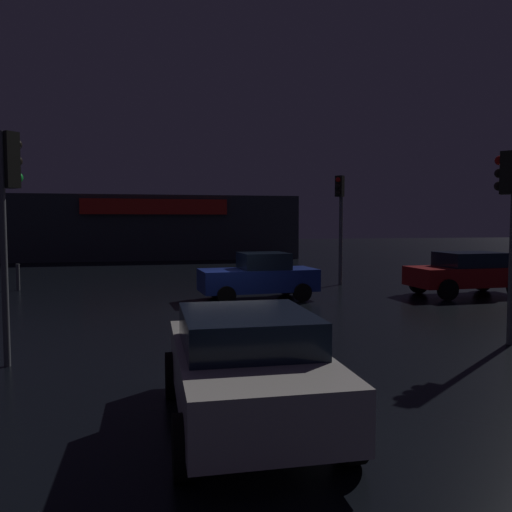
# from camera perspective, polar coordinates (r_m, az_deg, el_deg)

# --- Properties ---
(ground_plane) EXTENTS (120.00, 120.00, 0.00)m
(ground_plane) POSITION_cam_1_polar(r_m,az_deg,el_deg) (15.85, -2.94, -5.90)
(ground_plane) COLOR black
(store_building) EXTENTS (20.07, 8.50, 4.47)m
(store_building) POSITION_cam_1_polar(r_m,az_deg,el_deg) (39.61, -11.11, 3.14)
(store_building) COLOR #33383D
(store_building) RESTS_ON ground
(traffic_signal_main) EXTENTS (0.42, 0.42, 4.18)m
(traffic_signal_main) POSITION_cam_1_polar(r_m,az_deg,el_deg) (12.48, 26.05, 4.81)
(traffic_signal_main) COLOR #595B60
(traffic_signal_main) RESTS_ON ground
(traffic_signal_opposite) EXTENTS (0.42, 0.42, 4.57)m
(traffic_signal_opposite) POSITION_cam_1_polar(r_m,az_deg,el_deg) (22.03, 9.24, 5.01)
(traffic_signal_opposite) COLOR #595B60
(traffic_signal_opposite) RESTS_ON ground
(traffic_signal_cross_left) EXTENTS (0.42, 0.42, 4.31)m
(traffic_signal_cross_left) POSITION_cam_1_polar(r_m,az_deg,el_deg) (10.57, -25.61, 6.31)
(traffic_signal_cross_left) COLOR #595B60
(traffic_signal_cross_left) RESTS_ON ground
(car_near) EXTENTS (4.07, 2.12, 1.61)m
(car_near) POSITION_cam_1_polar(r_m,az_deg,el_deg) (17.74, 0.34, -2.27)
(car_near) COLOR navy
(car_near) RESTS_ON ground
(car_far) EXTENTS (2.08, 3.93, 1.50)m
(car_far) POSITION_cam_1_polar(r_m,az_deg,el_deg) (6.95, -0.99, -11.93)
(car_far) COLOR silver
(car_far) RESTS_ON ground
(car_crossing) EXTENTS (4.26, 2.15, 1.56)m
(car_crossing) POSITION_cam_1_polar(r_m,az_deg,el_deg) (20.26, 22.25, -1.69)
(car_crossing) COLOR #A51414
(car_crossing) RESTS_ON ground
(bollard_kerb_a) EXTENTS (0.13, 0.13, 1.03)m
(bollard_kerb_a) POSITION_cam_1_polar(r_m,az_deg,el_deg) (22.13, -24.73, -2.13)
(bollard_kerb_a) COLOR #595B60
(bollard_kerb_a) RESTS_ON ground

